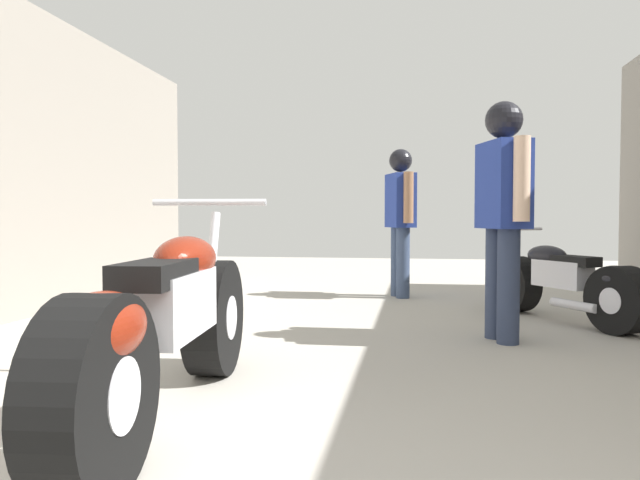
% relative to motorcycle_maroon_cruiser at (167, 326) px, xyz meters
% --- Properties ---
extents(ground_plane, '(18.79, 18.79, 0.00)m').
position_rel_motorcycle_maroon_cruiser_xyz_m(ground_plane, '(0.68, 1.56, -0.43)').
color(ground_plane, '#A8A399').
extents(motorcycle_maroon_cruiser, '(0.65, 2.20, 1.02)m').
position_rel_motorcycle_maroon_cruiser_xyz_m(motorcycle_maroon_cruiser, '(0.00, 0.00, 0.00)').
color(motorcycle_maroon_cruiser, black).
rests_on(motorcycle_maroon_cruiser, ground_plane).
extents(motorcycle_black_naked, '(1.09, 1.62, 0.83)m').
position_rel_motorcycle_maroon_cruiser_xyz_m(motorcycle_black_naked, '(2.39, 2.95, -0.09)').
color(motorcycle_black_naked, black).
rests_on(motorcycle_black_naked, ground_plane).
extents(mechanic_in_blue, '(0.38, 0.66, 1.71)m').
position_rel_motorcycle_maroon_cruiser_xyz_m(mechanic_in_blue, '(0.92, 4.40, 0.59)').
color(mechanic_in_blue, '#384766').
rests_on(mechanic_in_blue, ground_plane).
extents(mechanic_with_helmet, '(0.37, 0.69, 1.77)m').
position_rel_motorcycle_maroon_cruiser_xyz_m(mechanic_with_helmet, '(1.73, 2.05, 0.63)').
color(mechanic_with_helmet, '#2D3851').
rests_on(mechanic_with_helmet, ground_plane).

